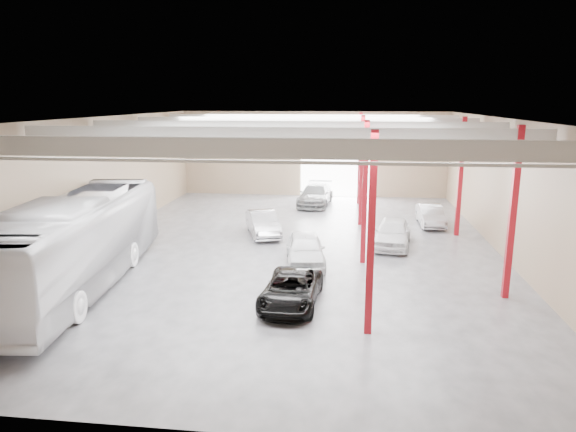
% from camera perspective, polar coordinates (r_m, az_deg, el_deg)
% --- Properties ---
extents(depot_shell, '(22.12, 32.12, 7.06)m').
position_cam_1_polar(depot_shell, '(27.52, 0.80, 6.64)').
color(depot_shell, '#4B4A4F').
rests_on(depot_shell, ground).
extents(coach_bus, '(4.79, 14.38, 3.93)m').
position_cam_1_polar(coach_bus, '(23.71, -22.51, -2.76)').
color(coach_bus, white).
rests_on(coach_bus, ground).
extents(black_sedan, '(2.39, 4.69, 1.27)m').
position_cam_1_polar(black_sedan, '(20.37, 0.35, -8.17)').
color(black_sedan, black).
rests_on(black_sedan, ground).
extents(car_row_a, '(2.44, 4.79, 1.56)m').
position_cam_1_polar(car_row_a, '(25.22, 1.92, -3.67)').
color(car_row_a, white).
rests_on(car_row_a, ground).
extents(car_row_b, '(2.91, 4.69, 1.46)m').
position_cam_1_polar(car_row_b, '(30.59, -2.79, -0.83)').
color(car_row_b, silver).
rests_on(car_row_b, ground).
extents(car_row_c, '(2.74, 5.67, 1.59)m').
position_cam_1_polar(car_row_c, '(39.46, 3.08, 2.36)').
color(car_row_c, slate).
rests_on(car_row_c, ground).
extents(car_right_near, '(1.50, 4.11, 1.34)m').
position_cam_1_polar(car_right_near, '(34.25, 15.55, 0.09)').
color(car_right_near, '#ADADB2').
rests_on(car_right_near, ground).
extents(car_right_far, '(2.50, 4.80, 1.56)m').
position_cam_1_polar(car_right_far, '(28.86, 11.57, -1.81)').
color(car_right_far, white).
rests_on(car_right_far, ground).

